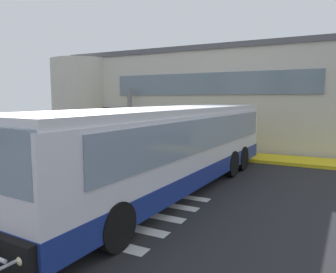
# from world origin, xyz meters

# --- Properties ---
(ground_plane) EXTENTS (80.00, 90.00, 0.02)m
(ground_plane) POSITION_xyz_m (0.00, 0.00, -0.01)
(ground_plane) COLOR #232326
(ground_plane) RESTS_ON ground
(bay_paint_stripes) EXTENTS (4.40, 3.96, 0.01)m
(bay_paint_stripes) POSITION_xyz_m (2.00, -4.20, 0.00)
(bay_paint_stripes) COLOR silver
(bay_paint_stripes) RESTS_ON ground
(terminal_building) EXTENTS (19.60, 13.80, 5.97)m
(terminal_building) POSITION_xyz_m (-0.67, 11.56, 2.98)
(terminal_building) COLOR beige
(terminal_building) RESTS_ON ground
(boarding_curb) EXTENTS (21.80, 2.00, 0.15)m
(boarding_curb) POSITION_xyz_m (0.00, 4.80, 0.07)
(boarding_curb) COLOR yellow
(boarding_curb) RESTS_ON ground
(entry_support_column) EXTENTS (0.28, 0.28, 3.45)m
(entry_support_column) POSITION_xyz_m (-3.82, 5.40, 1.88)
(entry_support_column) COLOR slate
(entry_support_column) RESTS_ON boarding_curb
(bus_main_foreground) EXTENTS (3.60, 12.55, 2.70)m
(bus_main_foreground) POSITION_xyz_m (2.65, -1.99, 1.34)
(bus_main_foreground) COLOR silver
(bus_main_foreground) RESTS_ON ground
(passenger_near_column) EXTENTS (0.50, 0.40, 1.68)m
(passenger_near_column) POSITION_xyz_m (-3.02, 5.04, 1.08)
(passenger_near_column) COLOR #2D2D33
(passenger_near_column) RESTS_ON boarding_curb
(passenger_by_doorway) EXTENTS (0.40, 0.49, 1.68)m
(passenger_by_doorway) POSITION_xyz_m (-1.85, 5.00, 1.08)
(passenger_by_doorway) COLOR #1E2338
(passenger_by_doorway) RESTS_ON boarding_curb
(passenger_at_curb_edge) EXTENTS (0.50, 0.52, 1.68)m
(passenger_at_curb_edge) POSITION_xyz_m (-0.97, 4.22, 1.11)
(passenger_at_curb_edge) COLOR #2D2D33
(passenger_at_curb_edge) RESTS_ON boarding_curb
(safety_bollard_yellow) EXTENTS (0.18, 0.18, 0.90)m
(safety_bollard_yellow) POSITION_xyz_m (-1.97, 3.60, 0.45)
(safety_bollard_yellow) COLOR yellow
(safety_bollard_yellow) RESTS_ON ground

